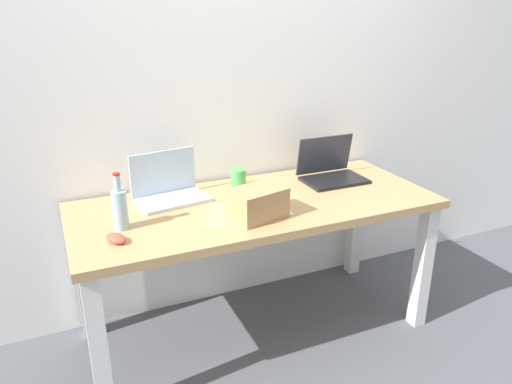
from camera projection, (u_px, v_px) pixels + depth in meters
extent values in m
plane|color=#515459|center=(256.00, 328.00, 2.61)|extent=(8.00, 8.00, 0.00)
cube|color=white|center=(223.00, 71.00, 2.52)|extent=(5.20, 0.08, 2.60)
cube|color=tan|center=(256.00, 206.00, 2.36)|extent=(1.75, 0.73, 0.04)
cube|color=silver|center=(99.00, 350.00, 1.92)|extent=(0.07, 0.07, 0.69)
cube|color=silver|center=(423.00, 267.00, 2.54)|extent=(0.07, 0.07, 0.69)
cube|color=silver|center=(83.00, 276.00, 2.45)|extent=(0.07, 0.07, 0.69)
cube|color=silver|center=(355.00, 222.00, 3.06)|extent=(0.07, 0.07, 0.69)
cube|color=silver|center=(173.00, 201.00, 2.34)|extent=(0.36, 0.24, 0.02)
cube|color=silver|center=(163.00, 172.00, 2.38)|extent=(0.33, 0.06, 0.21)
cube|color=black|center=(334.00, 180.00, 2.62)|extent=(0.33, 0.22, 0.02)
cube|color=#333842|center=(324.00, 154.00, 2.67)|extent=(0.33, 0.04, 0.21)
cylinder|color=#99B7C1|center=(120.00, 210.00, 2.04)|extent=(0.06, 0.06, 0.17)
cylinder|color=#99B7C1|center=(117.00, 183.00, 2.00)|extent=(0.03, 0.03, 0.07)
cylinder|color=#B21E19|center=(116.00, 174.00, 1.98)|extent=(0.03, 0.03, 0.01)
ellipsoid|color=#D84C38|center=(116.00, 238.00, 1.94)|extent=(0.10, 0.12, 0.03)
cube|color=tan|center=(258.00, 203.00, 2.16)|extent=(0.27, 0.22, 0.14)
cylinder|color=#4C9E56|center=(239.00, 178.00, 2.53)|extent=(0.08, 0.08, 0.09)
cube|color=#F4E06B|center=(229.00, 215.00, 2.20)|extent=(0.32, 0.36, 0.00)
cube|color=#F4E06B|center=(267.00, 193.00, 2.46)|extent=(0.26, 0.33, 0.00)
cube|color=white|center=(260.00, 206.00, 2.30)|extent=(0.23, 0.31, 0.00)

